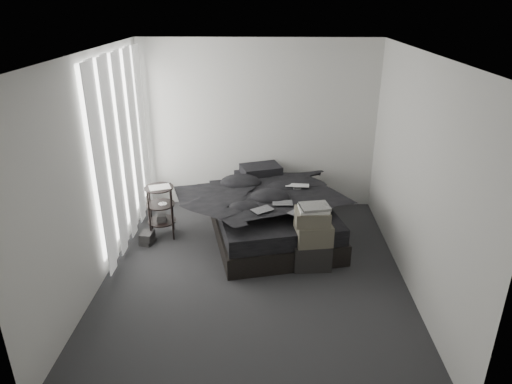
{
  "coord_description": "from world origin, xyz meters",
  "views": [
    {
      "loc": [
        0.16,
        -4.74,
        3.11
      ],
      "look_at": [
        0.0,
        0.8,
        0.75
      ],
      "focal_mm": 32.0,
      "sensor_mm": 36.0,
      "label": 1
    }
  ],
  "objects_px": {
    "bed": "(271,226)",
    "side_stand": "(161,212)",
    "box_lower": "(311,254)",
    "laptop": "(297,182)"
  },
  "relations": [
    {
      "from": "laptop",
      "to": "side_stand",
      "type": "relative_size",
      "value": 0.45
    },
    {
      "from": "bed",
      "to": "laptop",
      "type": "distance_m",
      "value": 0.72
    },
    {
      "from": "bed",
      "to": "box_lower",
      "type": "xyz_separation_m",
      "value": [
        0.5,
        -0.81,
        0.03
      ]
    },
    {
      "from": "side_stand",
      "to": "box_lower",
      "type": "height_order",
      "value": "side_stand"
    },
    {
      "from": "side_stand",
      "to": "bed",
      "type": "bearing_deg",
      "value": 2.46
    },
    {
      "from": "laptop",
      "to": "side_stand",
      "type": "xyz_separation_m",
      "value": [
        -1.89,
        -0.2,
        -0.39
      ]
    },
    {
      "from": "bed",
      "to": "laptop",
      "type": "xyz_separation_m",
      "value": [
        0.36,
        0.14,
        0.61
      ]
    },
    {
      "from": "bed",
      "to": "box_lower",
      "type": "bearing_deg",
      "value": -71.9
    },
    {
      "from": "bed",
      "to": "side_stand",
      "type": "xyz_separation_m",
      "value": [
        -1.54,
        -0.07,
        0.23
      ]
    },
    {
      "from": "bed",
      "to": "box_lower",
      "type": "relative_size",
      "value": 4.5
    }
  ]
}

